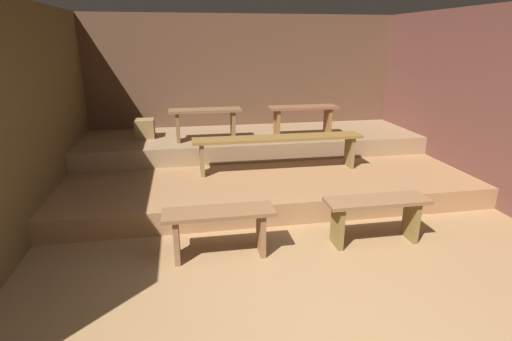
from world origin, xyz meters
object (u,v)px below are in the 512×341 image
Objects in this scene: bench_middle_left at (205,118)px; bench_middle_right at (303,115)px; bench_floor_right at (376,211)px; bench_lower_center at (278,143)px; bench_floor_left at (219,223)px; wooden_crate_middle at (145,128)px.

bench_middle_left and bench_middle_right have the same top height.
bench_middle_left is at bearing 121.58° from bench_floor_right.
bench_floor_left is at bearing -119.67° from bench_lower_center.
bench_floor_left is at bearing -121.58° from bench_middle_right.
bench_floor_right is at bearing -49.38° from wooden_crate_middle.
bench_floor_left is at bearing -72.95° from wooden_crate_middle.
wooden_crate_middle is (-2.42, 0.36, -0.20)m from bench_middle_right.
bench_middle_right is at bearing 54.72° from bench_lower_center.
bench_floor_right is 3.66× the size of wooden_crate_middle.
wooden_crate_middle is at bearing 171.56° from bench_middle_right.
wooden_crate_middle is at bearing 158.62° from bench_middle_left.
bench_lower_center reaches higher than bench_floor_left.
bench_middle_right is 3.72× the size of wooden_crate_middle.
bench_floor_left is 0.98× the size of bench_middle_right.
bench_middle_right is (-0.04, 2.50, 0.53)m from bench_floor_right.
bench_floor_right is 0.98× the size of bench_middle_right.
bench_lower_center is at bearing 60.33° from bench_floor_left.
bench_middle_left is at bearing 89.12° from bench_floor_left.
bench_middle_right is at bearing 58.42° from bench_floor_left.
wooden_crate_middle is at bearing 107.05° from bench_floor_left.
bench_middle_right reaches higher than bench_floor_left.
bench_middle_left is 1.50m from bench_middle_right.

